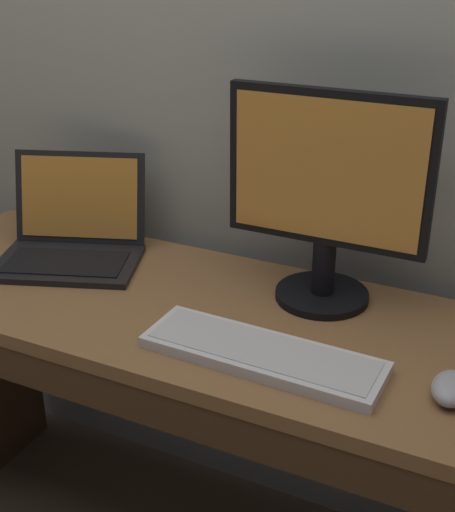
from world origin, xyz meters
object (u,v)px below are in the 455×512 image
Objects in this scene: laptop_black at (72,238)px; wired_keyboard at (262,354)px; computer_mouse at (451,388)px; external_monitor at (327,197)px.

laptop_black is 0.66m from wired_keyboard.
laptop_black is 0.88× the size of wired_keyboard.
external_monitor is at bearing 142.41° from computer_mouse.
laptop_black is 0.68m from external_monitor.
external_monitor is 0.37m from wired_keyboard.
external_monitor reaches higher than wired_keyboard.
wired_keyboard is (0.62, -0.23, -0.04)m from laptop_black.
laptop_black is at bearing -175.18° from external_monitor.
computer_mouse is (0.98, -0.19, -0.03)m from laptop_black.
laptop_black is 0.89× the size of external_monitor.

